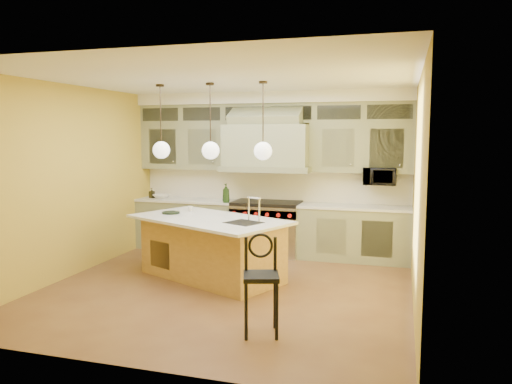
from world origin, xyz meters
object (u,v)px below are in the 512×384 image
(range, at_px, (267,227))
(counter_stool, at_px, (261,278))
(microwave, at_px, (380,176))
(kitchen_island, at_px, (212,247))

(range, xyz_separation_m, counter_stool, (0.89, -3.52, 0.13))
(range, height_order, microwave, microwave)
(kitchen_island, height_order, counter_stool, kitchen_island)
(range, xyz_separation_m, microwave, (1.95, 0.11, 0.96))
(kitchen_island, distance_m, counter_stool, 2.23)
(range, distance_m, microwave, 2.18)
(counter_stool, height_order, microwave, microwave)
(counter_stool, xyz_separation_m, microwave, (1.06, 3.62, 0.84))
(counter_stool, bearing_deg, kitchen_island, 107.77)
(counter_stool, distance_m, microwave, 3.87)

